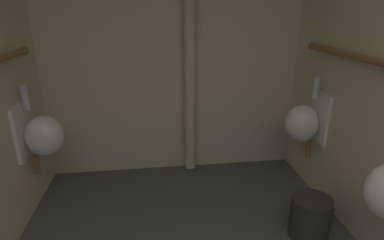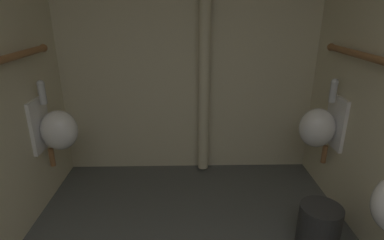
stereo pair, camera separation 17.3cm
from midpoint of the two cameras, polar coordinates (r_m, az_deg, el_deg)
The scene contains 5 objects.
wall_back at distance 3.04m, azimuth -5.28°, elevation 14.32°, with size 2.63×0.06×2.67m, color beige.
urinal_left_mid at distance 2.77m, azimuth -27.77°, elevation -2.54°, with size 0.32×0.30×0.76m.
urinal_right_far at distance 2.86m, azimuth 18.46°, elevation -0.49°, with size 0.32×0.30×0.76m.
standpipe_back_wall at distance 2.94m, azimuth -2.15°, elevation 14.20°, with size 0.11×0.11×2.62m, color beige.
waste_bin at distance 2.53m, azimuth 19.21°, elevation -16.79°, with size 0.29×0.29×0.32m, color #2D2D2D.
Camera 1 is at (-0.21, 0.34, 1.63)m, focal length 28.83 mm.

